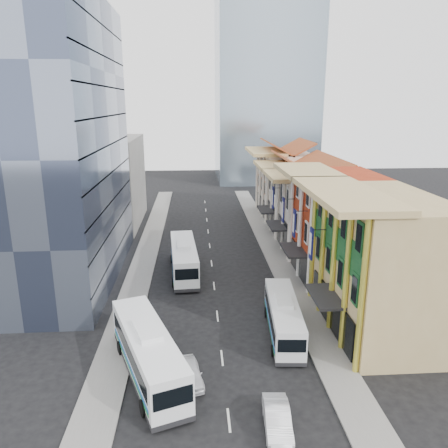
{
  "coord_description": "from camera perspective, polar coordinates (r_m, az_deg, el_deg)",
  "views": [
    {
      "loc": [
        -1.85,
        -29.18,
        19.42
      ],
      "look_at": [
        1.42,
        20.0,
        5.64
      ],
      "focal_mm": 35.0,
      "sensor_mm": 36.0,
      "label": 1
    }
  ],
  "objects": [
    {
      "name": "bus_left_far",
      "position": [
        51.2,
        -5.25,
        -4.42
      ],
      "size": [
        3.68,
        12.22,
        3.86
      ],
      "primitive_type": null,
      "rotation": [
        0.0,
        0.0,
        0.07
      ],
      "color": "silver",
      "rests_on": "ground"
    },
    {
      "name": "shophouse_cream_far",
      "position": [
        78.09,
        8.0,
        5.2
      ],
      "size": [
        8.0,
        12.0,
        11.0
      ],
      "primitive_type": "cube",
      "color": "beige",
      "rests_on": "ground"
    },
    {
      "name": "ground",
      "position": [
        35.1,
        -0.16,
        -17.97
      ],
      "size": [
        200.0,
        200.0,
        0.0
      ],
      "primitive_type": "plane",
      "color": "black",
      "rests_on": "ground"
    },
    {
      "name": "sidewalk_right",
      "position": [
        55.69,
        7.17,
        -4.83
      ],
      "size": [
        3.0,
        90.0,
        0.15
      ],
      "primitive_type": "cube",
      "color": "slate",
      "rests_on": "ground"
    },
    {
      "name": "sedan_right",
      "position": [
        29.38,
        6.98,
        -24.01
      ],
      "size": [
        1.83,
        4.51,
        1.46
      ],
      "primitive_type": "imported",
      "rotation": [
        0.0,
        0.0,
        -0.07
      ],
      "color": "silver",
      "rests_on": "ground"
    },
    {
      "name": "shophouse_cream_near",
      "position": [
        59.66,
        11.72,
        1.3
      ],
      "size": [
        8.0,
        9.0,
        10.0
      ],
      "primitive_type": "cube",
      "color": "beige",
      "rests_on": "ground"
    },
    {
      "name": "office_tower",
      "position": [
        50.7,
        -21.49,
        9.56
      ],
      "size": [
        12.0,
        26.0,
        30.0
      ],
      "primitive_type": "cube",
      "color": "#3D4661",
      "rests_on": "ground"
    },
    {
      "name": "office_block_far",
      "position": [
        73.63,
        -14.9,
        5.39
      ],
      "size": [
        10.0,
        18.0,
        14.0
      ],
      "primitive_type": "cube",
      "color": "gray",
      "rests_on": "ground"
    },
    {
      "name": "sidewalk_left",
      "position": [
        55.12,
        -10.53,
        -5.2
      ],
      "size": [
        3.0,
        90.0,
        0.15
      ],
      "primitive_type": "cube",
      "color": "slate",
      "rests_on": "ground"
    },
    {
      "name": "sedan_left",
      "position": [
        33.14,
        -4.49,
        -18.84
      ],
      "size": [
        2.32,
        4.29,
        1.38
      ],
      "primitive_type": "imported",
      "rotation": [
        0.0,
        0.0,
        0.17
      ],
      "color": "silver",
      "rests_on": "ground"
    },
    {
      "name": "shophouse_tan",
      "position": [
        40.0,
        19.87,
        -4.96
      ],
      "size": [
        8.0,
        14.0,
        12.0
      ],
      "primitive_type": "cube",
      "color": "tan",
      "rests_on": "ground"
    },
    {
      "name": "shophouse_red",
      "position": [
        50.64,
        14.58,
        -0.26
      ],
      "size": [
        8.0,
        10.0,
        12.0
      ],
      "primitive_type": "cube",
      "color": "#A22D12",
      "rests_on": "ground"
    },
    {
      "name": "shophouse_cream_mid",
      "position": [
        68.14,
        9.75,
        3.18
      ],
      "size": [
        8.0,
        9.0,
        10.0
      ],
      "primitive_type": "cube",
      "color": "beige",
      "rests_on": "ground"
    },
    {
      "name": "bus_left_near",
      "position": [
        33.41,
        -9.9,
        -16.09
      ],
      "size": [
        6.94,
        12.62,
        3.97
      ],
      "primitive_type": null,
      "rotation": [
        0.0,
        0.0,
        0.35
      ],
      "color": "white",
      "rests_on": "ground"
    },
    {
      "name": "bus_right",
      "position": [
        38.61,
        7.77,
        -11.88
      ],
      "size": [
        3.26,
        10.65,
        3.36
      ],
      "primitive_type": null,
      "rotation": [
        0.0,
        0.0,
        -0.08
      ],
      "color": "silver",
      "rests_on": "ground"
    }
  ]
}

